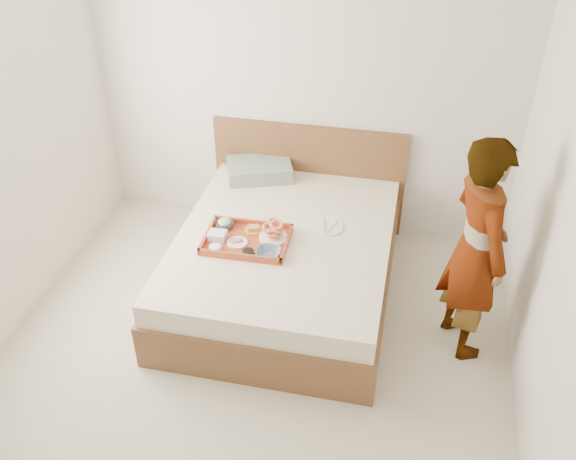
% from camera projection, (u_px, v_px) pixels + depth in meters
% --- Properties ---
extents(ground, '(3.50, 4.00, 0.01)m').
position_uv_depth(ground, '(242.00, 385.00, 4.14)').
color(ground, '#BDB4A0').
rests_on(ground, ground).
extents(wall_back, '(3.50, 0.01, 2.60)m').
position_uv_depth(wall_back, '(303.00, 84.00, 4.99)').
color(wall_back, silver).
rests_on(wall_back, ground).
extents(wall_right, '(0.01, 4.00, 2.60)m').
position_uv_depth(wall_right, '(573.00, 266.00, 3.09)').
color(wall_right, silver).
rests_on(wall_right, ground).
extents(bed, '(1.65, 2.00, 0.53)m').
position_uv_depth(bed, '(284.00, 263.00, 4.77)').
color(bed, brown).
rests_on(bed, ground).
extents(headboard, '(1.65, 0.06, 0.95)m').
position_uv_depth(headboard, '(309.00, 176.00, 5.43)').
color(headboard, brown).
rests_on(headboard, ground).
extents(pillow, '(0.62, 0.52, 0.13)m').
position_uv_depth(pillow, '(259.00, 170.00, 5.28)').
color(pillow, gray).
rests_on(pillow, bed).
extents(tray, '(0.62, 0.45, 0.06)m').
position_uv_depth(tray, '(247.00, 239.00, 4.53)').
color(tray, '#AC4026').
rests_on(tray, bed).
extents(prawn_plate, '(0.21, 0.21, 0.01)m').
position_uv_depth(prawn_plate, '(273.00, 237.00, 4.56)').
color(prawn_plate, white).
rests_on(prawn_plate, tray).
extents(navy_bowl_big, '(0.18, 0.18, 0.04)m').
position_uv_depth(navy_bowl_big, '(269.00, 253.00, 4.38)').
color(navy_bowl_big, '#192942').
rests_on(navy_bowl_big, tray).
extents(sauce_dish, '(0.09, 0.09, 0.03)m').
position_uv_depth(sauce_dish, '(248.00, 253.00, 4.39)').
color(sauce_dish, black).
rests_on(sauce_dish, tray).
extents(meat_plate, '(0.15, 0.15, 0.01)m').
position_uv_depth(meat_plate, '(237.00, 243.00, 4.51)').
color(meat_plate, white).
rests_on(meat_plate, tray).
extents(bread_plate, '(0.15, 0.15, 0.01)m').
position_uv_depth(bread_plate, '(254.00, 230.00, 4.64)').
color(bread_plate, orange).
rests_on(bread_plate, tray).
extents(salad_bowl, '(0.14, 0.14, 0.04)m').
position_uv_depth(salad_bowl, '(225.00, 225.00, 4.66)').
color(salad_bowl, '#192942').
rests_on(salad_bowl, tray).
extents(plastic_tub, '(0.13, 0.11, 0.06)m').
position_uv_depth(plastic_tub, '(217.00, 236.00, 4.54)').
color(plastic_tub, silver).
rests_on(plastic_tub, tray).
extents(cheese_round, '(0.09, 0.09, 0.03)m').
position_uv_depth(cheese_round, '(215.00, 248.00, 4.44)').
color(cheese_round, white).
rests_on(cheese_round, tray).
extents(dinner_plate, '(0.24, 0.24, 0.01)m').
position_uv_depth(dinner_plate, '(329.00, 227.00, 4.69)').
color(dinner_plate, white).
rests_on(dinner_plate, bed).
extents(person, '(0.59, 0.69, 1.60)m').
position_uv_depth(person, '(476.00, 250.00, 4.02)').
color(person, white).
rests_on(person, ground).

